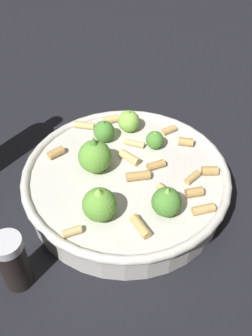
{
  "coord_description": "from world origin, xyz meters",
  "views": [
    {
      "loc": [
        0.36,
        0.08,
        0.42
      ],
      "look_at": [
        0.0,
        0.0,
        0.06
      ],
      "focal_mm": 38.92,
      "sensor_mm": 36.0,
      "label": 1
    }
  ],
  "objects": [
    {
      "name": "ground_plane",
      "position": [
        0.0,
        0.0,
        0.0
      ],
      "size": [
        2.4,
        2.4,
        0.0
      ],
      "primitive_type": "plane",
      "color": "black"
    },
    {
      "name": "cooking_pan",
      "position": [
        0.0,
        -0.0,
        0.03
      ],
      "size": [
        0.3,
        0.3,
        0.11
      ],
      "color": "beige",
      "rests_on": "ground"
    },
    {
      "name": "pepper_shaker",
      "position": [
        0.17,
        -0.1,
        0.04
      ],
      "size": [
        0.04,
        0.04,
        0.08
      ],
      "color": "black",
      "rests_on": "ground"
    }
  ]
}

